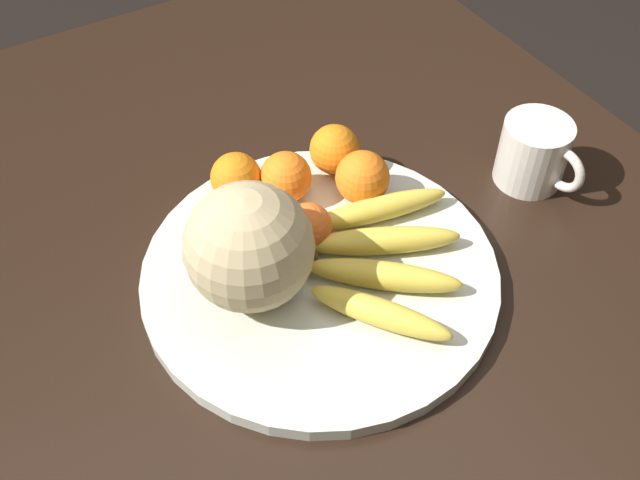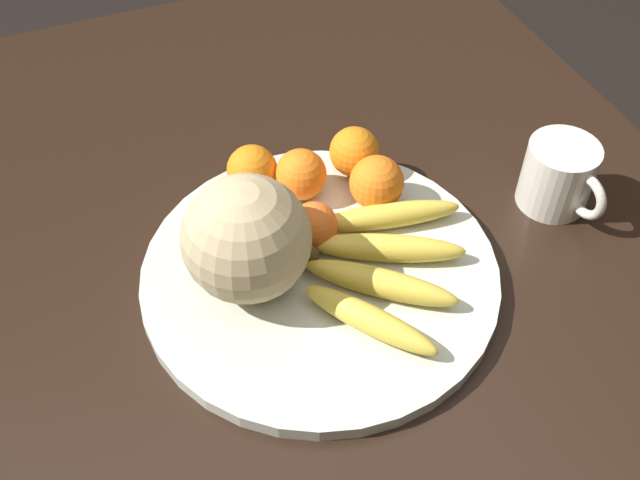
{
  "view_description": "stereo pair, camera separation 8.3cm",
  "coord_description": "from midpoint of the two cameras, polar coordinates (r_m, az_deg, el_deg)",
  "views": [
    {
      "loc": [
        -0.45,
        0.31,
        1.39
      ],
      "look_at": [
        0.03,
        0.03,
        0.77
      ],
      "focal_mm": 42.0,
      "sensor_mm": 36.0,
      "label": 1
    },
    {
      "loc": [
        -0.49,
        0.24,
        1.39
      ],
      "look_at": [
        0.03,
        0.03,
        0.77
      ],
      "focal_mm": 42.0,
      "sensor_mm": 36.0,
      "label": 2
    }
  ],
  "objects": [
    {
      "name": "fruit_bowl",
      "position": [
        0.88,
        -2.72,
        -2.7
      ],
      "size": [
        0.42,
        0.42,
        0.02
      ],
      "color": "beige",
      "rests_on": "kitchen_table"
    },
    {
      "name": "kitchen_table",
      "position": [
        0.95,
        -0.3,
        -6.93
      ],
      "size": [
        1.4,
        1.0,
        0.7
      ],
      "color": "black",
      "rests_on": "ground_plane"
    },
    {
      "name": "produce_tag",
      "position": [
        0.92,
        -5.73,
        0.9
      ],
      "size": [
        0.09,
        0.08,
        0.0
      ],
      "rotation": [
        0.0,
        0.0,
        0.68
      ],
      "color": "white",
      "rests_on": "fruit_bowl"
    },
    {
      "name": "orange_mid_center",
      "position": [
        0.88,
        -3.59,
        0.91
      ],
      "size": [
        0.06,
        0.06,
        0.06
      ],
      "color": "orange",
      "rests_on": "fruit_bowl"
    },
    {
      "name": "ceramic_mug",
      "position": [
        1.0,
        13.77,
        6.31
      ],
      "size": [
        0.12,
        0.09,
        0.09
      ],
      "rotation": [
        0.0,
        0.0,
        3.27
      ],
      "color": "beige",
      "rests_on": "kitchen_table"
    },
    {
      "name": "orange_back_right",
      "position": [
        0.97,
        -1.36,
        6.81
      ],
      "size": [
        0.06,
        0.06,
        0.06
      ],
      "color": "orange",
      "rests_on": "fruit_bowl"
    },
    {
      "name": "banana_bunch",
      "position": [
        0.86,
        1.88,
        -1.43
      ],
      "size": [
        0.24,
        0.24,
        0.03
      ],
      "rotation": [
        0.0,
        0.0,
        4.13
      ],
      "color": "#473819",
      "rests_on": "fruit_bowl"
    },
    {
      "name": "melon",
      "position": [
        0.8,
        -8.39,
        -0.69
      ],
      "size": [
        0.14,
        0.14,
        0.14
      ],
      "color": "tan",
      "rests_on": "fruit_bowl"
    },
    {
      "name": "orange_front_left",
      "position": [
        0.93,
        -5.22,
        4.65
      ],
      "size": [
        0.06,
        0.06,
        0.06
      ],
      "color": "orange",
      "rests_on": "fruit_bowl"
    },
    {
      "name": "orange_back_left",
      "position": [
        0.94,
        -8.95,
        4.58
      ],
      "size": [
        0.06,
        0.06,
        0.06
      ],
      "color": "orange",
      "rests_on": "fruit_bowl"
    },
    {
      "name": "orange_front_right",
      "position": [
        0.93,
        0.69,
        4.66
      ],
      "size": [
        0.07,
        0.07,
        0.07
      ],
      "color": "orange",
      "rests_on": "fruit_bowl"
    }
  ]
}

